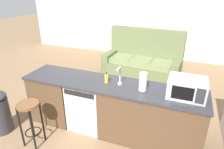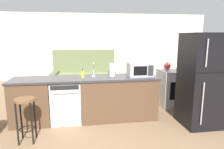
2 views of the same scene
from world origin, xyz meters
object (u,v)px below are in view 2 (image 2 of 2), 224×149
object	(u,v)px
stove_range	(175,88)
couch	(84,77)
microwave	(140,69)
paper_towel_roll	(112,70)
soap_bottle	(83,74)
kettle	(167,66)
refrigerator	(202,80)
dishwasher	(67,101)
bar_stool	(25,111)

from	to	relation	value
stove_range	couch	world-z (taller)	couch
couch	microwave	bearing A→B (deg)	-65.11
paper_towel_roll	soap_bottle	world-z (taller)	paper_towel_roll
kettle	couch	distance (m)	2.77
kettle	couch	bearing A→B (deg)	139.04
stove_range	kettle	world-z (taller)	kettle
stove_range	kettle	distance (m)	0.57
stove_range	paper_towel_roll	xyz separation A→B (m)	(-1.67, -0.59, 0.59)
refrigerator	soap_bottle	bearing A→B (deg)	166.08
stove_range	microwave	bearing A→B (deg)	-152.83
microwave	soap_bottle	world-z (taller)	microwave
refrigerator	microwave	distance (m)	1.21
stove_range	paper_towel_roll	distance (m)	1.86
paper_towel_roll	soap_bottle	xyz separation A→B (m)	(-0.59, 0.06, -0.07)
microwave	refrigerator	bearing A→B (deg)	-27.11
refrigerator	paper_towel_roll	world-z (taller)	refrigerator
paper_towel_roll	couch	distance (m)	2.64
kettle	stove_range	bearing A→B (deg)	-38.19
microwave	dishwasher	bearing A→B (deg)	179.95
refrigerator	kettle	distance (m)	1.24
dishwasher	microwave	size ratio (longest dim) A/B	1.68
stove_range	refrigerator	world-z (taller)	refrigerator
couch	soap_bottle	bearing A→B (deg)	-91.19
paper_towel_roll	soap_bottle	bearing A→B (deg)	174.53
paper_towel_roll	couch	xyz separation A→B (m)	(-0.54, 2.50, -0.64)
dishwasher	microwave	bearing A→B (deg)	-0.05
dishwasher	soap_bottle	bearing A→B (deg)	1.82
refrigerator	bar_stool	distance (m)	3.22
dishwasher	microwave	distance (m)	1.65
stove_range	paper_towel_roll	bearing A→B (deg)	-160.37
microwave	kettle	size ratio (longest dim) A/B	2.44
dishwasher	refrigerator	bearing A→B (deg)	-11.93
soap_bottle	dishwasher	bearing A→B (deg)	-178.18
kettle	refrigerator	bearing A→B (deg)	-82.32
bar_stool	couch	distance (m)	3.35
microwave	kettle	world-z (taller)	microwave
soap_bottle	bar_stool	bearing A→B (deg)	-141.14
dishwasher	couch	distance (m)	2.48
stove_range	bar_stool	distance (m)	3.45
refrigerator	kettle	world-z (taller)	refrigerator
dishwasher	stove_range	bearing A→B (deg)	11.91
stove_range	bar_stool	bearing A→B (deg)	-158.00
paper_towel_roll	bar_stool	world-z (taller)	paper_towel_roll
couch	stove_range	bearing A→B (deg)	-40.76
dishwasher	kettle	distance (m)	2.59
stove_range	refrigerator	distance (m)	1.18
soap_bottle	bar_stool	distance (m)	1.28
bar_stool	paper_towel_roll	bearing A→B (deg)	24.50
kettle	microwave	bearing A→B (deg)	-143.09
kettle	couch	xyz separation A→B (m)	(-2.04, 1.77, -0.59)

